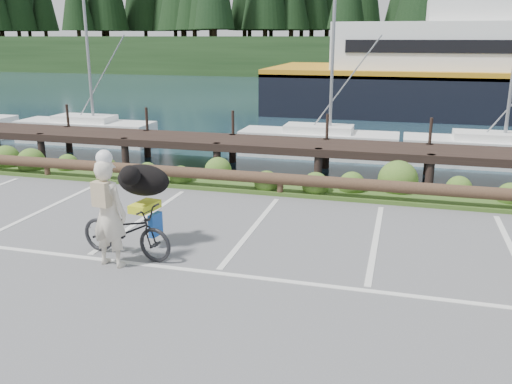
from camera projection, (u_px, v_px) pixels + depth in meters
The scene contains 7 objects.
ground at pixel (224, 264), 9.87m from camera, with size 72.00×72.00×0.00m, color #58585A.
harbor_backdrop at pixel (391, 64), 82.48m from camera, with size 170.00×160.00×30.00m.
vegetation_strip at pixel (286, 187), 14.77m from camera, with size 34.00×1.60×0.10m, color #3D5B21.
log_rail at pixel (280, 196), 14.13m from camera, with size 32.00×0.30×0.60m, color #443021, non-canonical shape.
bicycle at pixel (126, 230), 10.11m from camera, with size 0.68×1.95×1.03m, color black.
cyclist at pixel (108, 213), 9.58m from camera, with size 0.72×0.47×1.97m, color beige.
dog at pixel (143, 180), 10.43m from camera, with size 1.07×0.52×0.62m, color black.
Camera 1 is at (2.98, -8.64, 4.00)m, focal length 38.00 mm.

